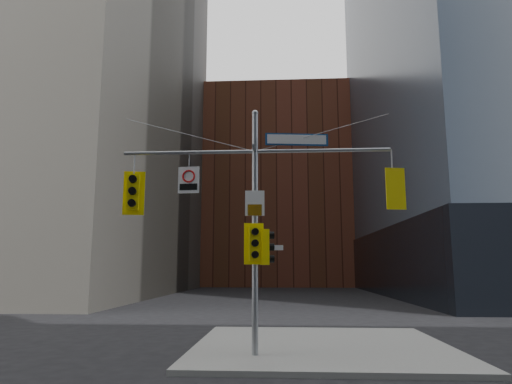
# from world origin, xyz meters

# --- Properties ---
(ground) EXTENTS (160.00, 160.00, 0.00)m
(ground) POSITION_xyz_m (0.00, 0.00, 0.00)
(ground) COLOR black
(ground) RESTS_ON ground
(sidewalk_corner) EXTENTS (8.00, 8.00, 0.15)m
(sidewalk_corner) POSITION_xyz_m (2.00, 4.00, 0.07)
(sidewalk_corner) COLOR gray
(sidewalk_corner) RESTS_ON ground
(brick_midrise) EXTENTS (26.00, 20.00, 28.00)m
(brick_midrise) POSITION_xyz_m (0.00, 58.00, 14.00)
(brick_midrise) COLOR brown
(brick_midrise) RESTS_ON ground
(signal_assembly) EXTENTS (8.00, 0.80, 7.30)m
(signal_assembly) POSITION_xyz_m (0.00, 1.99, 4.42)
(signal_assembly) COLOR gray
(signal_assembly) RESTS_ON ground
(traffic_light_west_arm) EXTENTS (0.63, 0.57, 1.34)m
(traffic_light_west_arm) POSITION_xyz_m (-3.68, 2.01, 4.80)
(traffic_light_west_arm) COLOR yellow
(traffic_light_west_arm) RESTS_ON ground
(traffic_light_east_arm) EXTENTS (0.57, 0.51, 1.21)m
(traffic_light_east_arm) POSITION_xyz_m (4.03, 1.99, 4.80)
(traffic_light_east_arm) COLOR yellow
(traffic_light_east_arm) RESTS_ON ground
(traffic_light_pole_side) EXTENTS (0.43, 0.37, 1.02)m
(traffic_light_pole_side) POSITION_xyz_m (0.32, 2.01, 3.15)
(traffic_light_pole_side) COLOR yellow
(traffic_light_pole_side) RESTS_ON ground
(traffic_light_pole_front) EXTENTS (0.56, 0.50, 1.18)m
(traffic_light_pole_front) POSITION_xyz_m (-0.00, 1.73, 3.24)
(traffic_light_pole_front) COLOR yellow
(traffic_light_pole_front) RESTS_ON ground
(street_sign_blade) EXTENTS (1.88, 0.28, 0.37)m
(street_sign_blade) POSITION_xyz_m (1.25, 2.00, 6.35)
(street_sign_blade) COLOR navy
(street_sign_blade) RESTS_ON ground
(regulatory_sign_arm) EXTENTS (0.64, 0.10, 0.80)m
(regulatory_sign_arm) POSITION_xyz_m (-1.99, 1.97, 5.18)
(regulatory_sign_arm) COLOR silver
(regulatory_sign_arm) RESTS_ON ground
(regulatory_sign_pole) EXTENTS (0.57, 0.06, 0.74)m
(regulatory_sign_pole) POSITION_xyz_m (0.00, 1.88, 4.40)
(regulatory_sign_pole) COLOR silver
(regulatory_sign_pole) RESTS_ON ground
(street_blade_ew) EXTENTS (0.74, 0.13, 0.15)m
(street_blade_ew) POSITION_xyz_m (0.45, 2.00, 3.13)
(street_blade_ew) COLOR silver
(street_blade_ew) RESTS_ON ground
(street_blade_ns) EXTENTS (0.03, 0.68, 0.14)m
(street_blade_ns) POSITION_xyz_m (0.00, 2.45, 2.92)
(street_blade_ns) COLOR #145926
(street_blade_ns) RESTS_ON ground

